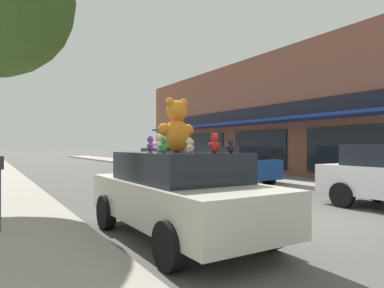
# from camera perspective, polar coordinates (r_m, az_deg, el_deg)

# --- Properties ---
(ground_plane) EXTENTS (260.00, 260.00, 0.00)m
(ground_plane) POSITION_cam_1_polar(r_m,az_deg,el_deg) (7.98, 16.79, -11.83)
(ground_plane) COLOR #514F4C
(sidewalk_near) EXTENTS (2.73, 90.00, 0.15)m
(sidewalk_near) POSITION_cam_1_polar(r_m,az_deg,el_deg) (5.46, -28.54, -16.44)
(sidewalk_near) COLOR gray
(sidewalk_near) RESTS_ON ground_plane
(storefront_row) EXTENTS (15.68, 31.57, 6.55)m
(storefront_row) POSITION_cam_1_polar(r_m,az_deg,el_deg) (22.88, 29.00, 3.95)
(storefront_row) COLOR brown
(storefront_row) RESTS_ON ground_plane
(plush_art_car) EXTENTS (1.96, 4.19, 1.48)m
(plush_art_car) POSITION_cam_1_polar(r_m,az_deg,el_deg) (5.97, -2.28, -8.10)
(plush_art_car) COLOR beige
(plush_art_car) RESTS_ON ground_plane
(teddy_bear_giant) EXTENTS (0.69, 0.42, 0.95)m
(teddy_bear_giant) POSITION_cam_1_polar(r_m,az_deg,el_deg) (6.02, -2.56, 2.98)
(teddy_bear_giant) COLOR orange
(teddy_bear_giant) RESTS_ON plush_art_car
(teddy_bear_pink) EXTENTS (0.17, 0.13, 0.22)m
(teddy_bear_pink) POSITION_cam_1_polar(r_m,az_deg,el_deg) (6.75, -0.02, -0.35)
(teddy_bear_pink) COLOR pink
(teddy_bear_pink) RESTS_ON plush_art_car
(teddy_bear_black) EXTENTS (0.16, 0.10, 0.22)m
(teddy_bear_black) POSITION_cam_1_polar(r_m,az_deg,el_deg) (5.32, 6.49, -0.41)
(teddy_bear_black) COLOR black
(teddy_bear_black) RESTS_ON plush_art_car
(teddy_bear_cream) EXTENTS (0.15, 0.17, 0.23)m
(teddy_bear_cream) POSITION_cam_1_polar(r_m,az_deg,el_deg) (5.08, -0.35, -0.32)
(teddy_bear_cream) COLOR beige
(teddy_bear_cream) RESTS_ON plush_art_car
(teddy_bear_red) EXTENTS (0.24, 0.15, 0.32)m
(teddy_bear_red) POSITION_cam_1_polar(r_m,az_deg,el_deg) (5.37, 3.77, 0.11)
(teddy_bear_red) COLOR red
(teddy_bear_red) RESTS_ON plush_art_car
(teddy_bear_green) EXTENTS (0.20, 0.15, 0.26)m
(teddy_bear_green) POSITION_cam_1_polar(r_m,az_deg,el_deg) (5.37, -4.78, -0.19)
(teddy_bear_green) COLOR green
(teddy_bear_green) RESTS_ON plush_art_car
(teddy_bear_purple) EXTENTS (0.20, 0.22, 0.31)m
(teddy_bear_purple) POSITION_cam_1_polar(r_m,az_deg,el_deg) (6.60, -6.97, -0.01)
(teddy_bear_purple) COLOR purple
(teddy_bear_purple) RESTS_ON plush_art_car
(teddy_bear_white) EXTENTS (0.26, 0.17, 0.34)m
(teddy_bear_white) POSITION_cam_1_polar(r_m,az_deg,el_deg) (6.33, -5.35, 0.16)
(teddy_bear_white) COLOR white
(teddy_bear_white) RESTS_ON plush_art_car
(parked_car_far_center) EXTENTS (1.96, 4.03, 1.58)m
(parked_car_far_center) POSITION_cam_1_polar(r_m,az_deg,el_deg) (14.28, 6.62, -3.23)
(parked_car_far_center) COLOR #1E4793
(parked_car_far_center) RESTS_ON ground_plane
(parked_car_far_right) EXTENTS (1.96, 4.32, 1.46)m
(parked_car_far_right) POSITION_cam_1_polar(r_m,az_deg,el_deg) (19.88, -5.05, -2.62)
(parked_car_far_right) COLOR #336B3D
(parked_car_far_right) RESTS_ON ground_plane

